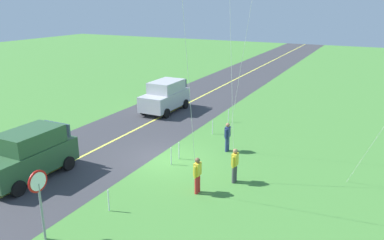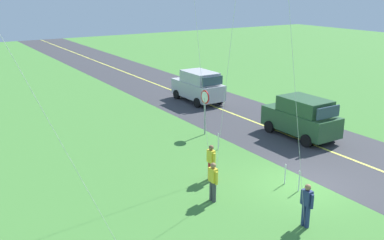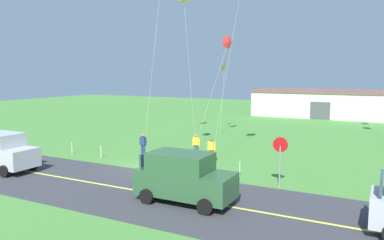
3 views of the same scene
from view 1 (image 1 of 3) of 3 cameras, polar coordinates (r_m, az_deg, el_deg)
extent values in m
cube|color=#478438|center=(19.61, -4.25, -6.01)|extent=(120.00, 120.00, 0.10)
cube|color=#38383D|center=(21.78, -13.37, -3.86)|extent=(120.00, 7.00, 0.00)
cube|color=#E5E04C|center=(21.78, -13.37, -3.85)|extent=(120.00, 0.16, 0.00)
cube|color=#2D5633|center=(18.72, -23.54, -5.55)|extent=(4.40, 1.90, 1.10)
cube|color=#2D5633|center=(18.54, -23.31, -2.59)|extent=(2.73, 1.75, 0.80)
cube|color=#334756|center=(17.91, -25.92, -3.61)|extent=(0.10, 1.62, 0.64)
cube|color=#334756|center=(19.54, -19.75, -1.18)|extent=(0.10, 1.62, 0.60)
cylinder|color=black|center=(17.44, -24.84, -9.39)|extent=(0.68, 0.22, 0.68)
cylinder|color=black|center=(19.13, -18.24, -6.24)|extent=(0.68, 0.22, 0.68)
cylinder|color=black|center=(20.44, -22.07, -5.12)|extent=(0.68, 0.22, 0.68)
cube|color=#B7B7BC|center=(27.74, -4.13, 3.11)|extent=(4.40, 1.90, 1.10)
cube|color=#B7B7BC|center=(27.73, -3.91, 5.12)|extent=(2.73, 1.75, 0.80)
cube|color=#334756|center=(26.82, -5.08, 4.67)|extent=(0.10, 1.62, 0.64)
cube|color=#334756|center=(29.11, -2.29, 5.74)|extent=(0.10, 1.62, 0.60)
cylinder|color=black|center=(26.23, -3.90, 1.02)|extent=(0.68, 0.22, 0.68)
cylinder|color=black|center=(27.21, -7.36, 1.52)|extent=(0.68, 0.22, 0.68)
cylinder|color=black|center=(28.64, -1.01, 2.47)|extent=(0.68, 0.22, 0.68)
cylinder|color=black|center=(29.54, -4.28, 2.89)|extent=(0.68, 0.22, 0.68)
cylinder|color=gray|center=(13.85, -21.79, -12.81)|extent=(0.08, 0.08, 2.10)
cylinder|color=red|center=(13.34, -22.34, -8.60)|extent=(0.76, 0.04, 0.76)
cylinder|color=white|center=(13.32, -22.27, -8.63)|extent=(0.62, 0.01, 0.62)
cylinder|color=#3F3F47|center=(17.16, 6.56, -7.95)|extent=(0.16, 0.16, 0.82)
cylinder|color=#3F3F47|center=(17.01, 6.34, -8.19)|extent=(0.16, 0.16, 0.82)
cube|color=yellow|center=(16.80, 6.53, -5.94)|extent=(0.36, 0.22, 0.56)
cylinder|color=yellow|center=(17.03, 6.81, -5.81)|extent=(0.10, 0.10, 0.52)
cylinder|color=yellow|center=(16.61, 6.24, -6.40)|extent=(0.10, 0.10, 0.52)
sphere|color=#9E704C|center=(16.65, 6.58, -4.71)|extent=(0.22, 0.22, 0.22)
cylinder|color=red|center=(16.15, 0.97, -9.53)|extent=(0.16, 0.16, 0.82)
cylinder|color=red|center=(16.01, 0.68, -9.79)|extent=(0.16, 0.16, 0.82)
cube|color=yellow|center=(15.78, 0.84, -7.43)|extent=(0.36, 0.22, 0.56)
cylinder|color=yellow|center=(15.99, 1.21, -7.27)|extent=(0.10, 0.10, 0.52)
cylinder|color=yellow|center=(15.60, 0.45, -7.93)|extent=(0.10, 0.10, 0.52)
sphere|color=brown|center=(15.62, 0.84, -6.13)|extent=(0.22, 0.22, 0.22)
cylinder|color=navy|center=(20.53, 5.45, -3.55)|extent=(0.16, 0.16, 0.82)
cylinder|color=navy|center=(20.37, 5.27, -3.71)|extent=(0.16, 0.16, 0.82)
cube|color=navy|center=(20.21, 5.42, -1.80)|extent=(0.36, 0.22, 0.56)
cylinder|color=navy|center=(20.44, 5.66, -1.74)|extent=(0.10, 0.10, 0.52)
cylinder|color=navy|center=(20.02, 5.16, -2.14)|extent=(0.10, 0.10, 0.52)
sphere|color=#9E704C|center=(20.09, 5.45, -0.75)|extent=(0.22, 0.22, 0.22)
cylinder|color=silver|center=(15.99, 5.96, 9.02)|extent=(0.52, 0.85, 10.84)
cylinder|color=silver|center=(13.37, -1.01, 12.02)|extent=(2.21, 0.09, 12.95)
cylinder|color=silver|center=(25.35, 5.55, 0.65)|extent=(0.05, 0.05, 0.90)
cylinder|color=silver|center=(23.00, 3.14, -1.06)|extent=(0.05, 0.05, 0.90)
cylinder|color=silver|center=(19.36, -1.99, -4.68)|extent=(0.05, 0.05, 0.90)
cylinder|color=silver|center=(18.71, -3.18, -5.51)|extent=(0.05, 0.05, 0.90)
cylinder|color=silver|center=(15.12, -12.52, -11.82)|extent=(0.05, 0.05, 0.90)
camera|label=2|loc=(27.61, 36.05, 14.93)|focal=41.30mm
camera|label=3|loc=(28.25, -57.53, 5.38)|focal=35.25mm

